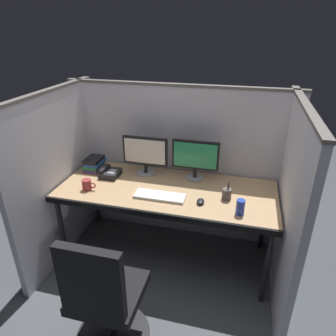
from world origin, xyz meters
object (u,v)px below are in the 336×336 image
(computer_mouse, at_px, (200,201))
(coffee_mug, at_px, (87,185))
(monitor_right, at_px, (195,157))
(book_stack, at_px, (94,164))
(desk_phone, at_px, (110,173))
(pen_cup, at_px, (227,194))
(office_chair, at_px, (107,309))
(keyboard_main, at_px, (160,196))
(soda_can, at_px, (240,207))
(monitor_left, at_px, (145,153))
(desk, at_px, (166,194))

(computer_mouse, relative_size, coffee_mug, 0.76)
(monitor_right, height_order, book_stack, monitor_right)
(desk_phone, bearing_deg, book_stack, 154.33)
(computer_mouse, relative_size, book_stack, 0.42)
(pen_cup, bearing_deg, office_chair, -124.68)
(desk_phone, bearing_deg, monitor_right, 11.17)
(office_chair, relative_size, keyboard_main, 2.27)
(office_chair, distance_m, keyboard_main, 0.95)
(keyboard_main, bearing_deg, desk_phone, 155.59)
(office_chair, bearing_deg, keyboard_main, 84.96)
(keyboard_main, height_order, book_stack, book_stack)
(computer_mouse, relative_size, soda_can, 0.79)
(keyboard_main, height_order, desk_phone, desk_phone)
(monitor_left, distance_m, keyboard_main, 0.51)
(soda_can, bearing_deg, desk_phone, 164.39)
(desk, height_order, coffee_mug, coffee_mug)
(desk, bearing_deg, pen_cup, -3.56)
(monitor_right, relative_size, soda_can, 3.52)
(coffee_mug, relative_size, soda_can, 1.03)
(book_stack, bearing_deg, desk_phone, -25.67)
(computer_mouse, xyz_separation_m, book_stack, (-1.13, 0.37, 0.04))
(keyboard_main, bearing_deg, monitor_left, 122.67)
(pen_cup, bearing_deg, desk, 176.44)
(book_stack, height_order, desk_phone, book_stack)
(desk, height_order, monitor_left, monitor_left)
(monitor_right, distance_m, coffee_mug, 0.99)
(office_chair, height_order, monitor_left, monitor_left)
(monitor_right, bearing_deg, keyboard_main, -118.26)
(desk_phone, bearing_deg, soda_can, -15.61)
(computer_mouse, bearing_deg, soda_can, -13.64)
(computer_mouse, bearing_deg, pen_cup, 30.90)
(soda_can, distance_m, desk_phone, 1.28)
(monitor_right, relative_size, coffee_mug, 3.41)
(coffee_mug, bearing_deg, office_chair, -57.47)
(keyboard_main, relative_size, soda_can, 3.52)
(office_chair, xyz_separation_m, book_stack, (-0.66, 1.22, 0.44))
(monitor_right, bearing_deg, desk_phone, -168.83)
(computer_mouse, distance_m, pen_cup, 0.23)
(soda_can, bearing_deg, office_chair, -135.53)
(desk, bearing_deg, keyboard_main, -97.61)
(coffee_mug, height_order, soda_can, soda_can)
(monitor_left, distance_m, computer_mouse, 0.75)
(desk, relative_size, office_chair, 1.95)
(computer_mouse, height_order, coffee_mug, coffee_mug)
(office_chair, height_order, book_stack, office_chair)
(pen_cup, height_order, desk_phone, pen_cup)
(desk, distance_m, coffee_mug, 0.70)
(monitor_right, bearing_deg, office_chair, -105.26)
(desk, height_order, soda_can, soda_can)
(monitor_left, xyz_separation_m, monitor_right, (0.47, 0.02, 0.00))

